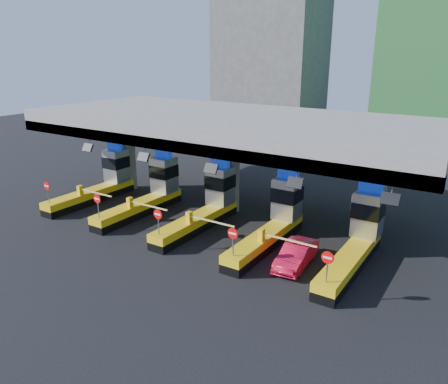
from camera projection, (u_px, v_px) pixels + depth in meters
The scene contains 9 objects.
ground at pixel (206, 225), 29.06m from camera, with size 120.00×120.00×0.00m, color black.
toll_canopy at pixel (229, 127), 29.46m from camera, with size 28.00×12.09×7.00m.
toll_lane_far_left at pixel (103, 181), 34.02m from camera, with size 4.43×8.00×4.16m.
toll_lane_left at pixel (151, 191), 31.43m from camera, with size 4.43×8.00×4.16m.
toll_lane_center at pixel (208, 204), 28.85m from camera, with size 4.43×8.00×4.16m.
toll_lane_right at pixel (276, 219), 26.26m from camera, with size 4.43×8.00×4.16m.
toll_lane_far_right at pixel (359, 238), 23.67m from camera, with size 4.43×8.00×4.16m.
bg_building_concrete at pixel (270, 66), 62.26m from camera, with size 14.00×10.00×18.00m, color #4C4C49.
red_car at pixel (296, 255), 23.39m from camera, with size 1.35×3.88×1.28m, color red.
Camera 1 is at (15.70, -21.95, 11.05)m, focal length 35.00 mm.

